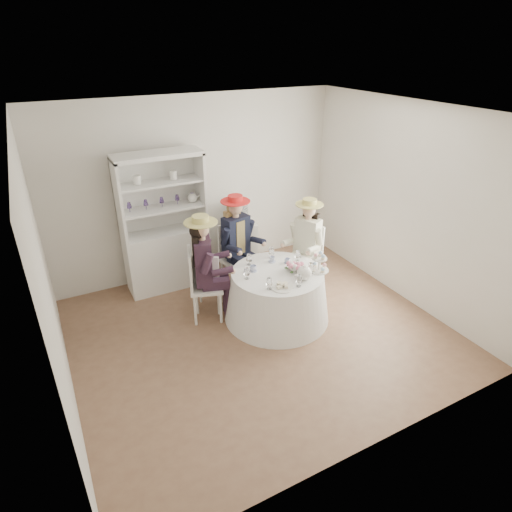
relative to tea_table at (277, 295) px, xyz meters
name	(u,v)px	position (x,y,z in m)	size (l,w,h in m)	color
ground	(260,332)	(-0.36, -0.19, -0.34)	(4.50, 4.50, 0.00)	brown
ceiling	(261,113)	(-0.36, -0.19, 2.36)	(4.50, 4.50, 0.00)	white
wall_back	(198,188)	(-0.36, 1.81, 1.01)	(4.50, 4.50, 0.00)	silver
wall_front	(382,331)	(-0.36, -2.19, 1.01)	(4.50, 4.50, 0.00)	silver
wall_left	(46,283)	(-2.61, -0.19, 1.01)	(4.50, 4.50, 0.00)	silver
wall_right	(406,204)	(1.89, -0.19, 1.01)	(4.50, 4.50, 0.00)	silver
tea_table	(277,295)	(0.00, 0.00, 0.00)	(1.39, 1.39, 0.69)	white
hutch	(166,242)	(-1.01, 1.51, 0.38)	(1.25, 0.60, 2.02)	silver
side_table	(239,244)	(0.20, 1.56, 0.05)	(0.50, 0.50, 0.78)	silver
hatbox	(238,213)	(0.20, 1.56, 0.59)	(0.30, 0.30, 0.30)	black
guest_left	(205,263)	(-0.81, 0.43, 0.48)	(0.60, 0.55, 1.46)	silver
guest_mid	(237,238)	(-0.14, 0.92, 0.48)	(0.55, 0.58, 1.46)	silver
guest_right	(307,239)	(0.78, 0.50, 0.44)	(0.59, 0.53, 1.39)	silver
spare_chair	(208,281)	(-0.75, 0.56, 0.14)	(0.50, 0.50, 0.89)	silver
teacup_a	(253,269)	(-0.26, 0.17, 0.38)	(0.09, 0.09, 0.07)	white
teacup_b	(272,260)	(0.08, 0.28, 0.38)	(0.07, 0.07, 0.07)	white
teacup_c	(287,261)	(0.24, 0.15, 0.38)	(0.08, 0.08, 0.06)	white
flower_bowl	(295,268)	(0.23, -0.05, 0.37)	(0.22, 0.22, 0.06)	white
flower_arrangement	(295,266)	(0.20, -0.09, 0.43)	(0.18, 0.18, 0.07)	pink
table_teapot	(304,273)	(0.21, -0.30, 0.43)	(0.26, 0.19, 0.20)	white
sandwich_plate	(282,287)	(-0.14, -0.35, 0.36)	(0.27, 0.27, 0.06)	white
cupcake_stand	(319,264)	(0.50, -0.21, 0.44)	(0.26, 0.26, 0.24)	white
stemware_set	(278,267)	(0.00, 0.00, 0.42)	(0.90, 0.90, 0.15)	white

